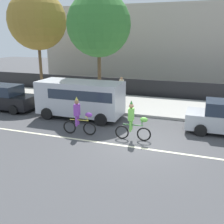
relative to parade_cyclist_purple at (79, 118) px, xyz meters
name	(u,v)px	position (x,y,z in m)	size (l,w,h in m)	color
ground_plane	(142,144)	(3.20, -0.15, -0.84)	(80.00, 80.00, 0.00)	#424244
road_centre_line	(139,148)	(3.20, -0.65, -0.84)	(36.00, 0.14, 0.01)	beige
sidewalk_curb	(163,107)	(3.20, 6.35, -0.77)	(60.00, 5.00, 0.15)	#9E9B93
fence_line	(170,90)	(3.20, 9.25, -0.14)	(40.00, 0.08, 1.40)	black
building_backdrop	(185,45)	(3.45, 17.85, 2.94)	(28.00, 8.00, 7.57)	#B2A899
parade_cyclist_purple	(79,118)	(0.00, 0.00, 0.00)	(1.72, 0.50, 1.92)	black
parade_cyclist_lime	(133,123)	(2.70, 0.16, 0.00)	(1.72, 0.50, 1.92)	black
parked_van_silver	(81,97)	(-1.11, 2.55, 0.44)	(5.00, 2.22, 2.18)	silver
parked_car_black	(5,98)	(-6.68, 2.55, -0.06)	(4.10, 1.92, 1.64)	black
street_tree_near_lamp	(37,21)	(-7.10, 7.42, 5.03)	(4.55, 4.55, 8.00)	brown
street_tree_far_corner	(99,25)	(-1.18, 5.60, 4.59)	(4.20, 4.20, 7.39)	brown
pedestrian_onlooker	(121,87)	(-0.21, 7.62, 0.17)	(0.32, 0.20, 1.62)	#33333D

